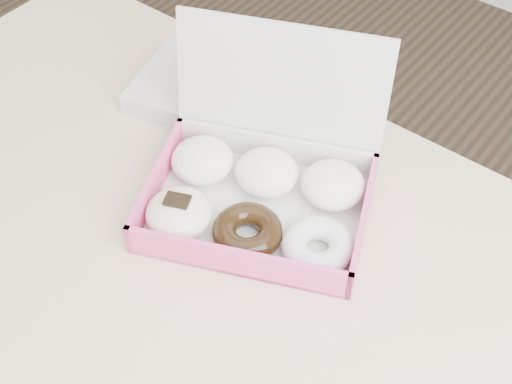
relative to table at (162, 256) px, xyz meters
The scene contains 3 objects.
table is the anchor object (origin of this frame).
donut_box 0.19m from the table, 52.49° to the left, with size 0.40×0.38×0.23m.
newspapers 0.30m from the table, 116.79° to the left, with size 0.22×0.18×0.04m, color silver.
Camera 1 is at (0.52, -0.43, 1.55)m, focal length 50.00 mm.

